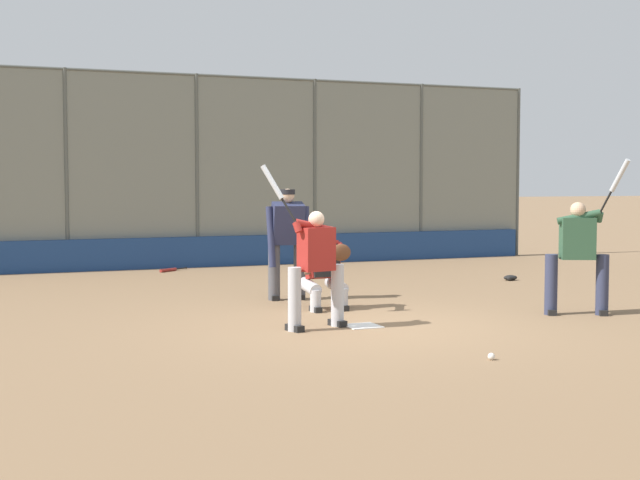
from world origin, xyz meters
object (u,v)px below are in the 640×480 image
object	(u,v)px
fielding_glove_on_dirt	(510,278)
batter_at_plate	(315,265)
catcher_behind_plate	(324,266)
umpire_home	(287,240)
spare_bat_near_backstop	(170,270)
baseball_loose	(491,356)
batter_on_deck	(578,254)

from	to	relation	value
fielding_glove_on_dirt	batter_at_plate	bearing A→B (deg)	34.64
catcher_behind_plate	umpire_home	xyz separation A→B (m)	(0.14, -1.17, 0.30)
spare_bat_near_backstop	baseball_loose	xyz separation A→B (m)	(-1.13, 10.24, 0.00)
batter_at_plate	umpire_home	world-z (taller)	batter_at_plate
catcher_behind_plate	umpire_home	size ratio (longest dim) A/B	0.71
catcher_behind_plate	fielding_glove_on_dirt	world-z (taller)	catcher_behind_plate
umpire_home	batter_on_deck	distance (m)	4.36
fielding_glove_on_dirt	baseball_loose	size ratio (longest dim) A/B	3.72
catcher_behind_plate	baseball_loose	size ratio (longest dim) A/B	16.60
batter_at_plate	spare_bat_near_backstop	bearing A→B (deg)	-102.83
spare_bat_near_backstop	batter_at_plate	bearing A→B (deg)	55.05
umpire_home	batter_on_deck	bearing A→B (deg)	145.09
batter_at_plate	catcher_behind_plate	bearing A→B (deg)	-129.97
batter_on_deck	spare_bat_near_backstop	size ratio (longest dim) A/B	3.18
catcher_behind_plate	spare_bat_near_backstop	distance (m)	6.33
batter_at_plate	baseball_loose	world-z (taller)	batter_at_plate
catcher_behind_plate	baseball_loose	world-z (taller)	catcher_behind_plate
umpire_home	baseball_loose	distance (m)	5.28
batter_at_plate	catcher_behind_plate	xyz separation A→B (m)	(-0.73, -1.51, -0.17)
batter_at_plate	batter_on_deck	distance (m)	3.81
catcher_behind_plate	baseball_loose	xyz separation A→B (m)	(-0.24, 4.01, -0.60)
spare_bat_near_backstop	baseball_loose	distance (m)	10.31
umpire_home	spare_bat_near_backstop	size ratio (longest dim) A/B	2.57
spare_bat_near_backstop	fielding_glove_on_dirt	size ratio (longest dim) A/B	2.46
batter_at_plate	umpire_home	xyz separation A→B (m)	(-0.59, -2.68, 0.13)
spare_bat_near_backstop	catcher_behind_plate	bearing A→B (deg)	62.01
baseball_loose	spare_bat_near_backstop	bearing A→B (deg)	-83.68
batter_at_plate	fielding_glove_on_dirt	size ratio (longest dim) A/B	7.49
batter_on_deck	fielding_glove_on_dirt	world-z (taller)	batter_on_deck
batter_on_deck	baseball_loose	distance (m)	3.69
batter_on_deck	baseball_loose	xyz separation A→B (m)	(2.82, 2.23, -0.82)
umpire_home	spare_bat_near_backstop	distance (m)	5.19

